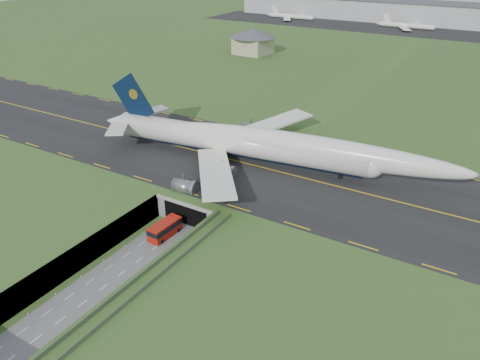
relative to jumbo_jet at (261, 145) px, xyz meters
The scene contains 10 objects.
ground 36.84m from the jumbo_jet, 98.50° to the right, with size 900.00×900.00×0.00m, color #2B4F1F.
airfield_deck 36.00m from the jumbo_jet, 98.50° to the right, with size 800.00×800.00×6.00m, color gray.
trench_road 43.92m from the jumbo_jet, 97.00° to the right, with size 12.00×75.00×0.20m, color slate.
taxiway 7.77m from the jumbo_jet, 163.30° to the right, with size 800.00×44.00×0.18m, color black.
tunnel_portal 20.36m from the jumbo_jet, 106.14° to the right, with size 17.00×22.30×6.00m.
guideway 54.35m from the jumbo_jet, 83.79° to the right, with size 3.00×53.00×7.05m.
jumbo_jet is the anchor object (origin of this frame).
shuttle_tram 34.61m from the jumbo_jet, 100.93° to the right, with size 3.53×8.51×3.40m.
service_building 137.41m from the jumbo_jet, 120.46° to the left, with size 25.47×25.47×13.03m.
cargo_terminal 264.93m from the jumbo_jet, 91.13° to the left, with size 320.00×67.00×15.60m.
Camera 1 is at (58.04, -64.23, 58.60)m, focal length 35.00 mm.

